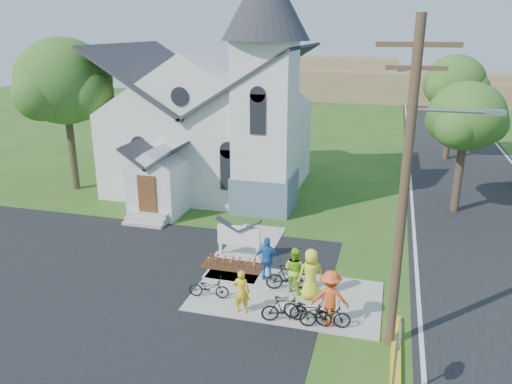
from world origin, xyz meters
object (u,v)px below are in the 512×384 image
(utility_pole, at_px, (407,183))
(cyclist_2, at_px, (267,259))
(cyclist_0, at_px, (241,291))
(bike_0, at_px, (209,288))
(cyclist_4, at_px, (311,274))
(bike_2, at_px, (325,315))
(church_sign, at_px, (239,236))
(cyclist_1, at_px, (295,270))
(stop_sign, at_px, (398,346))
(bike_4, at_px, (307,310))
(bike_3, at_px, (284,309))
(bike_1, at_px, (288,277))
(cyclist_3, at_px, (330,298))

(utility_pole, height_order, cyclist_2, utility_pole)
(utility_pole, bearing_deg, cyclist_0, 174.71)
(bike_0, height_order, cyclist_4, cyclist_4)
(cyclist_0, height_order, bike_2, cyclist_0)
(church_sign, distance_m, cyclist_0, 4.45)
(cyclist_1, xyz_separation_m, cyclist_4, (0.66, -0.33, 0.07))
(utility_pole, bearing_deg, cyclist_1, 146.55)
(utility_pole, relative_size, cyclist_4, 5.13)
(cyclist_4, bearing_deg, cyclist_0, 11.81)
(church_sign, relative_size, bike_2, 1.28)
(stop_sign, distance_m, bike_0, 7.81)
(cyclist_0, distance_m, bike_4, 2.38)
(bike_0, xyz_separation_m, bike_3, (3.03, -0.81, 0.08))
(bike_1, bearing_deg, stop_sign, -160.88)
(cyclist_0, xyz_separation_m, bike_4, (2.35, -0.03, -0.35))
(utility_pole, distance_m, bike_2, 5.38)
(church_sign, xyz_separation_m, utility_pole, (6.56, -4.70, 4.38))
(cyclist_1, distance_m, bike_4, 2.18)
(utility_pole, bearing_deg, bike_0, 170.48)
(cyclist_2, distance_m, cyclist_3, 3.74)
(utility_pole, bearing_deg, bike_1, 147.38)
(cyclist_0, height_order, cyclist_3, cyclist_3)
(bike_2, distance_m, cyclist_3, 0.60)
(bike_4, bearing_deg, bike_3, 111.19)
(bike_0, bearing_deg, cyclist_2, -48.21)
(cyclist_4, bearing_deg, bike_1, -49.12)
(church_sign, relative_size, cyclist_2, 1.22)
(utility_pole, relative_size, bike_2, 5.84)
(stop_sign, distance_m, cyclist_1, 6.37)
(stop_sign, xyz_separation_m, cyclist_0, (-5.22, 3.18, -0.92))
(cyclist_0, xyz_separation_m, cyclist_2, (0.29, 2.56, 0.09))
(bike_3, bearing_deg, bike_0, 57.83)
(church_sign, xyz_separation_m, cyclist_3, (4.49, -4.14, 0.00))
(stop_sign, distance_m, cyclist_3, 3.97)
(cyclist_3, height_order, bike_4, cyclist_3)
(cyclist_4, bearing_deg, bike_2, 89.58)
(utility_pole, height_order, bike_0, utility_pole)
(cyclist_0, bearing_deg, cyclist_1, -130.08)
(stop_sign, height_order, bike_0, stop_sign)
(stop_sign, relative_size, bike_2, 1.45)
(cyclist_2, xyz_separation_m, bike_3, (1.29, -2.74, -0.42))
(church_sign, relative_size, bike_1, 1.28)
(cyclist_1, xyz_separation_m, cyclist_2, (-1.22, 0.64, -0.00))
(stop_sign, xyz_separation_m, cyclist_2, (-4.94, 5.74, -0.83))
(bike_0, bearing_deg, church_sign, -6.88)
(bike_0, bearing_deg, cyclist_3, -102.96)
(cyclist_0, distance_m, bike_2, 2.99)
(stop_sign, relative_size, cyclist_2, 1.38)
(bike_1, bearing_deg, cyclist_0, 130.03)
(cyclist_0, bearing_deg, stop_sign, 146.66)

